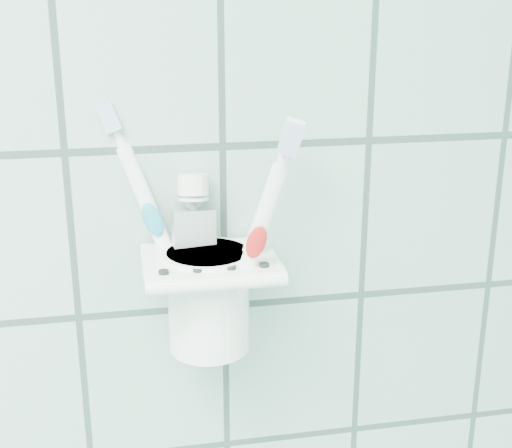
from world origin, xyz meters
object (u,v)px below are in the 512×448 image
at_px(holder_bracket, 210,265).
at_px(toothbrush_pink, 198,217).
at_px(toothbrush_blue, 215,234).
at_px(toothbrush_orange, 220,226).
at_px(cup, 209,296).
at_px(toothpaste_tube, 193,248).

xyz_separation_m(holder_bracket, toothbrush_pink, (-0.01, 0.01, 0.04)).
bearing_deg(toothbrush_blue, toothbrush_orange, 1.83).
height_order(holder_bracket, toothbrush_pink, toothbrush_pink).
xyz_separation_m(holder_bracket, toothbrush_blue, (0.00, -0.01, 0.03)).
bearing_deg(cup, toothbrush_orange, -49.41).
distance_m(holder_bracket, toothbrush_pink, 0.04).
bearing_deg(toothpaste_tube, toothbrush_orange, -48.92).
bearing_deg(holder_bracket, toothpaste_tube, 140.40).
bearing_deg(toothbrush_orange, holder_bracket, 148.14).
xyz_separation_m(holder_bracket, toothpaste_tube, (-0.01, 0.01, 0.01)).
relative_size(cup, toothbrush_blue, 0.46).
distance_m(toothbrush_pink, toothbrush_blue, 0.03).
xyz_separation_m(toothbrush_orange, toothpaste_tube, (-0.02, 0.02, -0.02)).
xyz_separation_m(cup, toothbrush_orange, (0.01, -0.01, 0.07)).
height_order(toothbrush_pink, toothbrush_orange, toothbrush_pink).
relative_size(toothbrush_blue, toothpaste_tube, 1.34).
bearing_deg(cup, holder_bracket, -71.12).
bearing_deg(toothpaste_tube, cup, -39.51).
height_order(holder_bracket, toothpaste_tube, toothpaste_tube).
relative_size(toothbrush_blue, toothbrush_orange, 0.93).
distance_m(holder_bracket, cup, 0.03).
height_order(cup, toothbrush_pink, toothbrush_pink).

